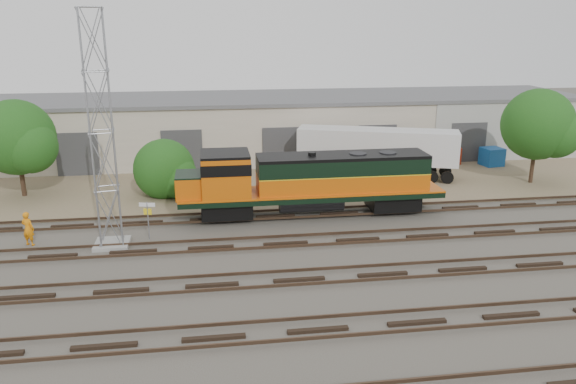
{
  "coord_description": "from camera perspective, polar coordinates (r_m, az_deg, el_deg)",
  "views": [
    {
      "loc": [
        -3.89,
        -26.36,
        11.46
      ],
      "look_at": [
        0.49,
        4.0,
        2.2
      ],
      "focal_mm": 35.0,
      "sensor_mm": 36.0,
      "label": 1
    }
  ],
  "objects": [
    {
      "name": "locomotive",
      "position": [
        34.15,
        1.95,
        1.14
      ],
      "size": [
        16.18,
        2.84,
        3.89
      ],
      "color": "black",
      "rests_on": "tracks"
    },
    {
      "name": "tracks",
      "position": [
        26.28,
        1.14,
        -8.87
      ],
      "size": [
        80.0,
        20.4,
        0.28
      ],
      "color": "black",
      "rests_on": "ground"
    },
    {
      "name": "semi_trailer",
      "position": [
        43.64,
        9.4,
        4.5
      ],
      "size": [
        12.2,
        6.23,
        3.72
      ],
      "rotation": [
        0.0,
        0.0,
        -0.33
      ],
      "color": "silver",
      "rests_on": "ground"
    },
    {
      "name": "dumpster_blue",
      "position": [
        49.92,
        20.0,
        3.38
      ],
      "size": [
        1.83,
        1.75,
        1.5
      ],
      "primitive_type": "cube",
      "rotation": [
        0.0,
        0.0,
        0.17
      ],
      "color": "#154D94",
      "rests_on": "ground"
    },
    {
      "name": "dumpster_red",
      "position": [
        49.8,
        16.23,
        3.64
      ],
      "size": [
        1.79,
        1.72,
        1.4
      ],
      "primitive_type": "cube",
      "rotation": [
        0.0,
        0.0,
        -0.24
      ],
      "color": "maroon",
      "rests_on": "ground"
    },
    {
      "name": "tree_west",
      "position": [
        41.7,
        -25.59,
        4.81
      ],
      "size": [
        5.34,
        5.08,
        6.65
      ],
      "color": "#382619",
      "rests_on": "ground"
    },
    {
      "name": "sign_post",
      "position": [
        31.52,
        -14.06,
        -2.13
      ],
      "size": [
        0.87,
        0.22,
        2.16
      ],
      "color": "gray",
      "rests_on": "ground"
    },
    {
      "name": "warehouse",
      "position": [
        50.27,
        -3.61,
        6.67
      ],
      "size": [
        58.4,
        10.4,
        5.3
      ],
      "color": "beige",
      "rests_on": "ground"
    },
    {
      "name": "dirt_strip",
      "position": [
        43.09,
        -2.73,
        1.37
      ],
      "size": [
        80.0,
        16.0,
        0.02
      ],
      "primitive_type": "cube",
      "color": "#726047",
      "rests_on": "ground"
    },
    {
      "name": "tree_mid",
      "position": [
        39.25,
        -12.16,
        2.07
      ],
      "size": [
        4.39,
        4.18,
        4.18
      ],
      "color": "#382619",
      "rests_on": "ground"
    },
    {
      "name": "worker",
      "position": [
        33.05,
        -24.9,
        -3.39
      ],
      "size": [
        0.8,
        0.67,
        1.88
      ],
      "primitive_type": "imported",
      "rotation": [
        0.0,
        0.0,
        2.76
      ],
      "color": "orange",
      "rests_on": "ground"
    },
    {
      "name": "ground",
      "position": [
        29.01,
        0.18,
        -6.47
      ],
      "size": [
        140.0,
        140.0,
        0.0
      ],
      "primitive_type": "plane",
      "color": "#47423A",
      "rests_on": "ground"
    },
    {
      "name": "signal_tower",
      "position": [
        30.08,
        -18.39,
        5.37
      ],
      "size": [
        1.8,
        1.8,
        12.2
      ],
      "rotation": [
        0.0,
        0.0,
        0.18
      ],
      "color": "gray",
      "rests_on": "ground"
    },
    {
      "name": "tree_east",
      "position": [
        44.88,
        24.43,
        6.07
      ],
      "size": [
        5.43,
        5.17,
        6.98
      ],
      "color": "#382619",
      "rests_on": "ground"
    }
  ]
}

